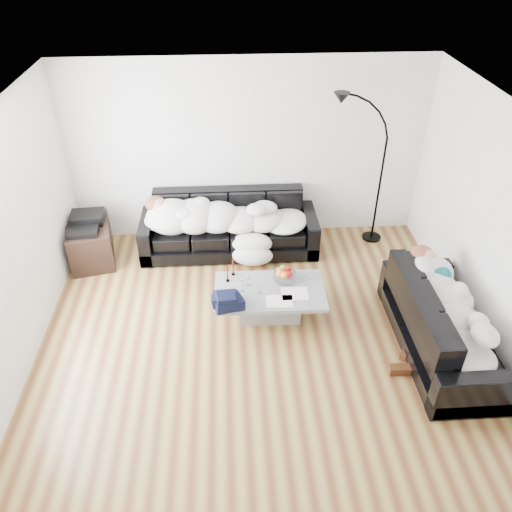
{
  "coord_description": "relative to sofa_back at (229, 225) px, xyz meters",
  "views": [
    {
      "loc": [
        -0.28,
        -4.26,
        4.15
      ],
      "look_at": [
        0.0,
        0.3,
        0.9
      ],
      "focal_mm": 35.0,
      "sensor_mm": 36.0,
      "label": 1
    }
  ],
  "objects": [
    {
      "name": "ground",
      "position": [
        0.29,
        -1.78,
        -0.41
      ],
      "size": [
        5.0,
        5.0,
        0.0
      ],
      "primitive_type": "plane",
      "color": "brown",
      "rests_on": "ground"
    },
    {
      "name": "wall_back",
      "position": [
        0.29,
        0.47,
        0.89
      ],
      "size": [
        5.0,
        0.02,
        2.6
      ],
      "primitive_type": "cube",
      "color": "silver",
      "rests_on": "ground"
    },
    {
      "name": "wall_left",
      "position": [
        -2.21,
        -1.78,
        0.89
      ],
      "size": [
        0.02,
        4.5,
        2.6
      ],
      "primitive_type": "cube",
      "color": "silver",
      "rests_on": "ground"
    },
    {
      "name": "wall_right",
      "position": [
        2.79,
        -1.78,
        0.89
      ],
      "size": [
        0.02,
        4.5,
        2.6
      ],
      "primitive_type": "cube",
      "color": "silver",
      "rests_on": "ground"
    },
    {
      "name": "ceiling",
      "position": [
        0.29,
        -1.78,
        2.19
      ],
      "size": [
        5.0,
        5.0,
        0.0
      ],
      "primitive_type": "plane",
      "color": "white",
      "rests_on": "ground"
    },
    {
      "name": "sofa_back",
      "position": [
        0.0,
        0.0,
        0.0
      ],
      "size": [
        2.49,
        0.86,
        0.81
      ],
      "primitive_type": "cube",
      "color": "black",
      "rests_on": "ground"
    },
    {
      "name": "sofa_right",
      "position": [
        2.31,
        -2.13,
        -0.01
      ],
      "size": [
        0.85,
        1.98,
        0.8
      ],
      "primitive_type": "cube",
      "rotation": [
        0.0,
        0.0,
        1.57
      ],
      "color": "black",
      "rests_on": "ground"
    },
    {
      "name": "sleeper_back",
      "position": [
        0.0,
        -0.05,
        0.22
      ],
      "size": [
        2.11,
        0.73,
        0.42
      ],
      "primitive_type": null,
      "color": "white",
      "rests_on": "sofa_back"
    },
    {
      "name": "sleeper_right",
      "position": [
        2.31,
        -2.13,
        0.22
      ],
      "size": [
        0.72,
        1.7,
        0.42
      ],
      "primitive_type": null,
      "rotation": [
        0.0,
        0.0,
        1.57
      ],
      "color": "white",
      "rests_on": "sofa_right"
    },
    {
      "name": "teal_cushion",
      "position": [
        2.25,
        -1.52,
        0.31
      ],
      "size": [
        0.42,
        0.38,
        0.2
      ],
      "primitive_type": "ellipsoid",
      "rotation": [
        0.0,
        0.0,
        0.24
      ],
      "color": "#0D5F61",
      "rests_on": "sofa_right"
    },
    {
      "name": "coffee_table",
      "position": [
        0.46,
        -1.45,
        -0.22
      ],
      "size": [
        1.33,
        0.79,
        0.38
      ],
      "primitive_type": "cube",
      "rotation": [
        0.0,
        0.0,
        -0.02
      ],
      "color": "#939699",
      "rests_on": "ground"
    },
    {
      "name": "fruit_bowl",
      "position": [
        0.65,
        -1.26,
        0.06
      ],
      "size": [
        0.34,
        0.34,
        0.17
      ],
      "primitive_type": "cylinder",
      "rotation": [
        0.0,
        0.0,
        -0.31
      ],
      "color": "white",
      "rests_on": "coffee_table"
    },
    {
      "name": "wine_glass_a",
      "position": [
        0.2,
        -1.35,
        0.06
      ],
      "size": [
        0.07,
        0.07,
        0.17
      ],
      "primitive_type": "cylinder",
      "rotation": [
        0.0,
        0.0,
        -0.02
      ],
      "color": "white",
      "rests_on": "coffee_table"
    },
    {
      "name": "wine_glass_b",
      "position": [
        0.13,
        -1.46,
        0.05
      ],
      "size": [
        0.08,
        0.08,
        0.16
      ],
      "primitive_type": "cylinder",
      "rotation": [
        0.0,
        0.0,
        -0.34
      ],
      "color": "white",
      "rests_on": "coffee_table"
    },
    {
      "name": "wine_glass_c",
      "position": [
        0.33,
        -1.5,
        0.05
      ],
      "size": [
        0.08,
        0.08,
        0.15
      ],
      "primitive_type": "cylinder",
      "rotation": [
        0.0,
        0.0,
        -0.34
      ],
      "color": "white",
      "rests_on": "coffee_table"
    },
    {
      "name": "candle_left",
      "position": [
        -0.04,
        -1.26,
        0.09
      ],
      "size": [
        0.05,
        0.05,
        0.23
      ],
      "primitive_type": "cylinder",
      "rotation": [
        0.0,
        0.0,
        -0.16
      ],
      "color": "maroon",
      "rests_on": "coffee_table"
    },
    {
      "name": "candle_right",
      "position": [
        0.03,
        -1.13,
        0.09
      ],
      "size": [
        0.04,
        0.04,
        0.23
      ],
      "primitive_type": "cylinder",
      "rotation": [
        0.0,
        0.0,
        -0.03
      ],
      "color": "maroon",
      "rests_on": "coffee_table"
    },
    {
      "name": "newspaper_a",
      "position": [
        0.75,
        -1.55,
        -0.02
      ],
      "size": [
        0.32,
        0.24,
        0.01
      ],
      "primitive_type": "cube",
      "rotation": [
        0.0,
        0.0,
        -0.01
      ],
      "color": "silver",
      "rests_on": "coffee_table"
    },
    {
      "name": "newspaper_b",
      "position": [
        0.55,
        -1.67,
        -0.02
      ],
      "size": [
        0.32,
        0.24,
        0.01
      ],
      "primitive_type": "cube",
      "rotation": [
        0.0,
        0.0,
        -0.05
      ],
      "color": "silver",
      "rests_on": "coffee_table"
    },
    {
      "name": "navy_jacket",
      "position": [
        -0.09,
        -1.76,
        0.14
      ],
      "size": [
        0.39,
        0.34,
        0.18
      ],
      "primitive_type": null,
      "rotation": [
        0.0,
        0.0,
        0.13
      ],
      "color": "black",
      "rests_on": "coffee_table"
    },
    {
      "name": "shoes",
      "position": [
        1.88,
        -2.41,
        -0.35
      ],
      "size": [
        0.54,
        0.45,
        0.11
      ],
      "primitive_type": null,
      "rotation": [
        0.0,
        0.0,
        -0.24
      ],
      "color": "#472311",
      "rests_on": "ground"
    },
    {
      "name": "av_cabinet",
      "position": [
        -1.93,
        -0.15,
        -0.13
      ],
      "size": [
        0.73,
        0.92,
        0.56
      ],
      "primitive_type": "cube",
      "rotation": [
        0.0,
        0.0,
        0.22
      ],
      "color": "black",
      "rests_on": "ground"
    },
    {
      "name": "stereo",
      "position": [
        -1.93,
        -0.15,
        0.22
      ],
      "size": [
        0.46,
        0.37,
        0.13
      ],
      "primitive_type": "cube",
      "rotation": [
        0.0,
        0.0,
        0.07
      ],
      "color": "black",
      "rests_on": "av_cabinet"
    },
    {
      "name": "floor_lamp",
      "position": [
        2.14,
        0.16,
        0.57
      ],
      "size": [
        0.73,
        0.36,
        1.95
      ],
      "primitive_type": null,
      "rotation": [
        0.0,
        0.0,
        -0.11
      ],
      "color": "black",
      "rests_on": "ground"
    }
  ]
}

